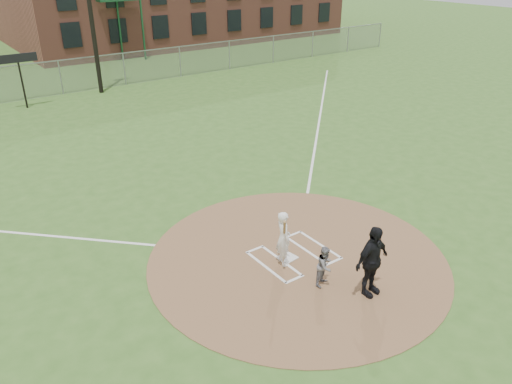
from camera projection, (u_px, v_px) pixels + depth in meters
ground at (297, 258)px, 14.12m from camera, size 140.00×140.00×0.00m
dirt_circle at (297, 258)px, 14.11m from camera, size 8.40×8.40×0.02m
home_plate at (288, 257)px, 14.09m from camera, size 0.51×0.51×0.03m
foul_line_first at (319, 121)px, 25.41m from camera, size 17.04×17.04×0.01m
catcher at (325, 266)px, 12.78m from camera, size 0.65×0.58×1.11m
umpire at (372, 261)px, 12.25m from camera, size 1.15×0.53×1.91m
batters_boxes at (294, 255)px, 14.22m from camera, size 2.08×1.88×0.01m
batter_at_plate at (283, 238)px, 13.52m from camera, size 0.78×0.99×1.78m
outfield_fence at (61, 77)px, 29.74m from camera, size 56.08×0.08×2.03m
scoreboard_sign at (18, 64)px, 26.51m from camera, size 2.00×0.10×2.93m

